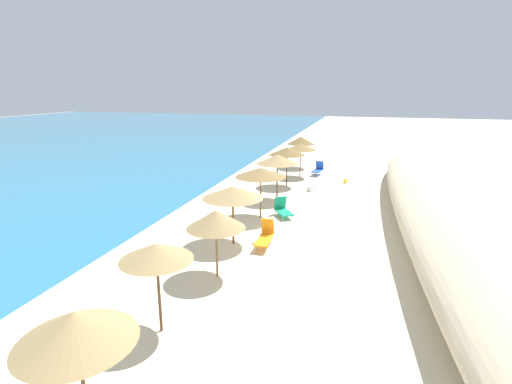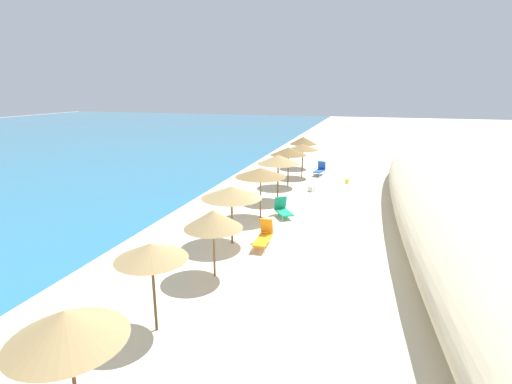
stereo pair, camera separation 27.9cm
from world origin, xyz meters
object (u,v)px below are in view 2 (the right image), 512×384
at_px(beach_umbrella_6, 278,159).
at_px(beach_umbrella_7, 289,151).
at_px(beach_umbrella_1, 66,325).
at_px(cooler_box, 312,189).
at_px(beach_umbrella_8, 303,147).
at_px(beach_umbrella_9, 303,140).
at_px(lounge_chair_2, 320,169).
at_px(beach_umbrella_3, 213,219).
at_px(lounge_chair_1, 264,236).
at_px(beach_umbrella_5, 261,172).
at_px(beach_ball, 347,181).
at_px(beach_umbrella_4, 231,192).
at_px(beach_umbrella_2, 151,252).
at_px(lounge_chair_0, 283,209).

relative_size(beach_umbrella_6, beach_umbrella_7, 1.02).
bearing_deg(beach_umbrella_1, beach_umbrella_7, 0.99).
bearing_deg(cooler_box, beach_umbrella_8, 19.04).
height_order(beach_umbrella_6, beach_umbrella_7, beach_umbrella_6).
height_order(beach_umbrella_9, cooler_box, beach_umbrella_9).
distance_m(lounge_chair_2, cooler_box, 5.16).
bearing_deg(beach_umbrella_7, beach_umbrella_1, -179.01).
xyz_separation_m(beach_umbrella_3, lounge_chair_1, (3.24, -0.94, -1.73)).
relative_size(beach_umbrella_3, beach_umbrella_6, 0.90).
xyz_separation_m(beach_umbrella_3, beach_umbrella_5, (6.82, 0.24, 0.26)).
bearing_deg(beach_ball, cooler_box, 145.64).
bearing_deg(lounge_chair_2, beach_umbrella_1, 97.11).
relative_size(beach_umbrella_1, beach_umbrella_7, 1.00).
bearing_deg(beach_umbrella_4, beach_umbrella_2, -178.67).
relative_size(beach_umbrella_8, cooler_box, 6.33).
height_order(lounge_chair_0, beach_ball, lounge_chair_0).
height_order(beach_umbrella_3, beach_umbrella_5, beach_umbrella_5).
distance_m(beach_umbrella_5, beach_umbrella_7, 7.10).
relative_size(lounge_chair_1, beach_ball, 5.04).
bearing_deg(beach_umbrella_3, beach_umbrella_5, 2.04).
distance_m(beach_umbrella_7, cooler_box, 3.05).
distance_m(beach_umbrella_7, lounge_chair_0, 6.96).
distance_m(beach_umbrella_2, beach_umbrella_9, 24.11).
bearing_deg(beach_umbrella_4, beach_umbrella_3, -171.63).
bearing_deg(beach_umbrella_5, lounge_chair_1, -161.70).
relative_size(beach_umbrella_7, lounge_chair_0, 1.86).
xyz_separation_m(beach_umbrella_4, beach_umbrella_8, (13.98, -0.54, -0.01)).
xyz_separation_m(beach_umbrella_3, lounge_chair_2, (18.15, -1.31, -1.72)).
xyz_separation_m(lounge_chair_2, cooler_box, (-5.15, -0.18, -0.28)).
xyz_separation_m(beach_umbrella_1, lounge_chair_0, (14.33, -0.79, -2.02)).
relative_size(beach_umbrella_4, beach_umbrella_6, 0.94).
bearing_deg(lounge_chair_0, lounge_chair_1, 58.50).
distance_m(beach_umbrella_3, lounge_chair_0, 7.62).
distance_m(beach_umbrella_6, lounge_chair_1, 7.45).
bearing_deg(beach_umbrella_2, beach_umbrella_7, 0.05).
distance_m(beach_umbrella_8, lounge_chair_0, 9.92).
xyz_separation_m(beach_umbrella_1, beach_ball, (23.01, -3.52, -2.25)).
xyz_separation_m(beach_umbrella_5, lounge_chair_2, (11.34, -1.55, -1.98)).
relative_size(beach_umbrella_4, lounge_chair_1, 1.59).
bearing_deg(cooler_box, beach_umbrella_6, 148.33).
bearing_deg(beach_umbrella_6, beach_umbrella_9, 1.81).
bearing_deg(beach_ball, beach_umbrella_4, 162.77).
height_order(lounge_chair_0, lounge_chair_2, lounge_chair_2).
distance_m(beach_umbrella_9, lounge_chair_0, 13.43).
relative_size(beach_umbrella_3, lounge_chair_0, 1.71).
distance_m(beach_umbrella_2, beach_umbrella_5, 10.34).
distance_m(beach_umbrella_4, beach_umbrella_7, 10.83).
bearing_deg(beach_umbrella_1, beach_ball, -8.69).
height_order(beach_umbrella_9, lounge_chair_2, beach_umbrella_9).
xyz_separation_m(beach_umbrella_6, lounge_chair_1, (-7.08, -1.11, -2.06)).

